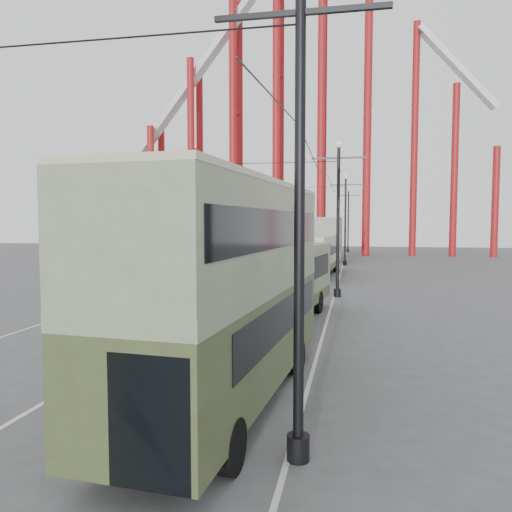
% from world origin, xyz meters
% --- Properties ---
extents(ground, '(160.00, 160.00, 0.00)m').
position_xyz_m(ground, '(0.00, 0.00, 0.00)').
color(ground, '#4C4C4F').
rests_on(ground, ground).
extents(road_markings, '(12.52, 120.00, 0.01)m').
position_xyz_m(road_markings, '(-0.86, 19.70, 0.01)').
color(road_markings, silver).
rests_on(road_markings, ground).
extents(lamp_post_near, '(3.20, 0.44, 10.80)m').
position_xyz_m(lamp_post_near, '(5.60, -3.00, 7.86)').
color(lamp_post_near, black).
rests_on(lamp_post_near, ground).
extents(lamp_post_mid, '(3.20, 0.44, 9.32)m').
position_xyz_m(lamp_post_mid, '(5.60, 18.00, 4.68)').
color(lamp_post_mid, black).
rests_on(lamp_post_mid, ground).
extents(lamp_post_far, '(3.20, 0.44, 9.32)m').
position_xyz_m(lamp_post_far, '(5.60, 40.00, 4.68)').
color(lamp_post_far, black).
rests_on(lamp_post_far, ground).
extents(lamp_post_distant, '(3.20, 0.44, 9.32)m').
position_xyz_m(lamp_post_distant, '(5.60, 62.00, 4.68)').
color(lamp_post_distant, black).
rests_on(lamp_post_distant, ground).
extents(roller_coaster, '(52.95, 5.00, 55.48)m').
position_xyz_m(roller_coaster, '(-2.49, 56.89, 22.92)').
color(roller_coaster, maroon).
rests_on(roller_coaster, ground).
extents(fairground_shed, '(22.00, 10.00, 5.00)m').
position_xyz_m(fairground_shed, '(-6.00, 47.00, 2.50)').
color(fairground_shed, '#9F9F9A').
rests_on(fairground_shed, ground).
extents(double_decker_bus, '(3.40, 10.48, 5.54)m').
position_xyz_m(double_decker_bus, '(3.58, -0.38, 3.10)').
color(double_decker_bus, '#3C4424').
rests_on(double_decker_bus, ground).
extents(single_decker_green, '(4.41, 12.40, 3.43)m').
position_xyz_m(single_decker_green, '(3.12, 9.05, 1.94)').
color(single_decker_green, '#6E7D5B').
rests_on(single_decker_green, ground).
extents(single_decker_cream, '(3.60, 11.00, 3.36)m').
position_xyz_m(single_decker_cream, '(3.46, 29.81, 1.89)').
color(single_decker_cream, beige).
rests_on(single_decker_cream, ground).
extents(pedestrian, '(0.69, 0.60, 1.59)m').
position_xyz_m(pedestrian, '(-0.15, 5.43, 0.79)').
color(pedestrian, black).
rests_on(pedestrian, ground).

